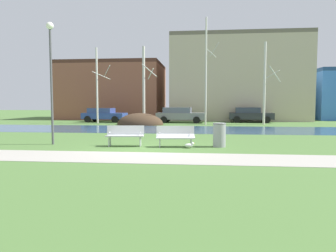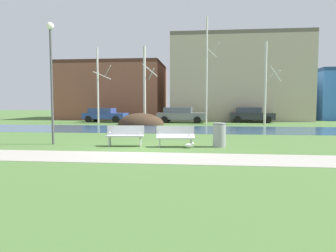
% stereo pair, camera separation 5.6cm
% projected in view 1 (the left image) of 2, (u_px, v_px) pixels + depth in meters
% --- Properties ---
extents(ground_plane, '(120.00, 120.00, 0.00)m').
position_uv_depth(ground_plane, '(171.00, 129.00, 22.35)').
color(ground_plane, '#476B33').
extents(paved_path_strip, '(60.00, 2.16, 0.01)m').
position_uv_depth(paved_path_strip, '(137.00, 157.00, 10.37)').
color(paved_path_strip, '#9E998E').
rests_on(paved_path_strip, ground).
extents(river_band, '(80.00, 6.48, 0.01)m').
position_uv_depth(river_band, '(170.00, 129.00, 21.77)').
color(river_band, '#33516B').
rests_on(river_band, ground).
extents(soil_mound, '(3.99, 2.63, 2.02)m').
position_uv_depth(soil_mound, '(140.00, 125.00, 26.37)').
color(soil_mound, '#423021').
rests_on(soil_mound, ground).
extents(bench_left, '(1.65, 0.72, 0.87)m').
position_uv_depth(bench_left, '(125.00, 135.00, 13.13)').
color(bench_left, '#B2B5B7').
rests_on(bench_left, ground).
extents(bench_right, '(1.65, 0.72, 0.87)m').
position_uv_depth(bench_right, '(175.00, 136.00, 12.91)').
color(bench_right, '#B2B5B7').
rests_on(bench_right, ground).
extents(trash_bin, '(0.55, 0.55, 1.01)m').
position_uv_depth(trash_bin, '(219.00, 134.00, 12.89)').
color(trash_bin, gray).
rests_on(trash_bin, ground).
extents(seagull, '(0.42, 0.15, 0.25)m').
position_uv_depth(seagull, '(189.00, 145.00, 12.49)').
color(seagull, white).
rests_on(seagull, ground).
extents(streetlamp, '(0.32, 0.32, 5.34)m').
position_uv_depth(streetlamp, '(51.00, 63.00, 13.46)').
color(streetlamp, '#4C4C51').
rests_on(streetlamp, ground).
extents(birch_far_left, '(1.41, 2.58, 6.89)m').
position_uv_depth(birch_far_left, '(97.00, 85.00, 28.12)').
color(birch_far_left, beige).
rests_on(birch_far_left, ground).
extents(birch_left, '(1.36, 2.13, 6.94)m').
position_uv_depth(birch_left, '(144.00, 85.00, 27.73)').
color(birch_left, beige).
rests_on(birch_left, ground).
extents(birch_center_left, '(1.16, 1.90, 9.10)m').
position_uv_depth(birch_center_left, '(206.00, 71.00, 26.25)').
color(birch_center_left, beige).
rests_on(birch_center_left, ground).
extents(birch_center, '(1.41, 2.51, 7.09)m').
position_uv_depth(birch_center, '(265.00, 83.00, 26.52)').
color(birch_center, beige).
rests_on(birch_center, ground).
extents(parked_van_nearest_blue, '(4.30, 2.26, 1.37)m').
position_uv_depth(parked_van_nearest_blue, '(104.00, 115.00, 30.23)').
color(parked_van_nearest_blue, '#2D4793').
rests_on(parked_van_nearest_blue, ground).
extents(parked_sedan_second_grey, '(4.73, 2.35, 1.45)m').
position_uv_depth(parked_sedan_second_grey, '(180.00, 115.00, 29.27)').
color(parked_sedan_second_grey, slate).
rests_on(parked_sedan_second_grey, ground).
extents(parked_hatch_third_dark, '(4.24, 2.28, 1.45)m').
position_uv_depth(parked_hatch_third_dark, '(250.00, 114.00, 29.61)').
color(parked_hatch_third_dark, '#282B30').
rests_on(parked_hatch_third_dark, ground).
extents(building_brick_low, '(11.75, 8.64, 6.63)m').
position_uv_depth(building_brick_low, '(114.00, 91.00, 37.53)').
color(building_brick_low, brown).
rests_on(building_brick_low, ground).
extents(building_beige_block, '(14.43, 9.02, 9.13)m').
position_uv_depth(building_beige_block, '(236.00, 79.00, 35.16)').
color(building_beige_block, '#BCAD8E').
rests_on(building_beige_block, ground).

